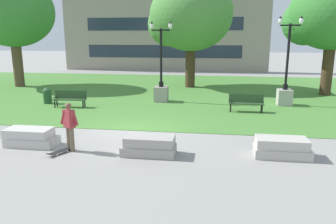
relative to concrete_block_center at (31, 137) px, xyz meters
name	(u,v)px	position (x,y,z in m)	size (l,w,h in m)	color
ground_plane	(131,131)	(3.17, 2.37, -0.31)	(140.00, 140.00, 0.00)	gray
grass_lawn	(166,92)	(3.17, 12.37, -0.30)	(40.00, 20.00, 0.02)	#4C8438
concrete_block_center	(31,137)	(0.00, 0.00, 0.00)	(1.84, 0.90, 0.64)	#BCB7B2
concrete_block_left	(149,146)	(4.49, -0.31, 0.00)	(1.80, 0.90, 0.64)	#9E9991
concrete_block_right	(282,148)	(8.88, 0.12, 0.00)	(1.80, 0.90, 0.64)	#B2ADA3
person_skateboarder	(69,124)	(1.70, -0.34, 0.66)	(0.77, 0.41, 1.71)	brown
skateboard	(61,151)	(1.46, -0.64, -0.22)	(0.65, 1.00, 0.14)	black
park_bench_near_left	(246,102)	(8.27, 6.70, 0.23)	(1.81, 0.55, 0.90)	#284723
park_bench_near_right	(70,98)	(-1.41, 6.47, 0.23)	(1.84, 0.68, 0.90)	#284723
lamp_post_right	(161,86)	(3.39, 8.78, 0.68)	(1.32, 0.80, 4.73)	gray
lamp_post_left	(285,88)	(10.61, 8.73, 0.72)	(1.32, 0.80, 4.97)	#ADA89E
tree_near_right	(332,14)	(13.93, 12.59, 4.98)	(5.86, 5.58, 7.73)	#42301E
tree_far_left	(190,17)	(4.60, 14.81, 5.02)	(6.48, 6.17, 8.01)	#42301E
tree_near_left	(12,13)	(-8.79, 13.23, 5.31)	(6.49, 6.18, 8.31)	brown
trash_bin	(47,95)	(-3.17, 7.22, 0.20)	(0.49, 0.49, 0.96)	#234C28
building_facade_distant	(164,24)	(0.71, 26.87, 4.85)	(23.28, 1.03, 10.34)	gray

